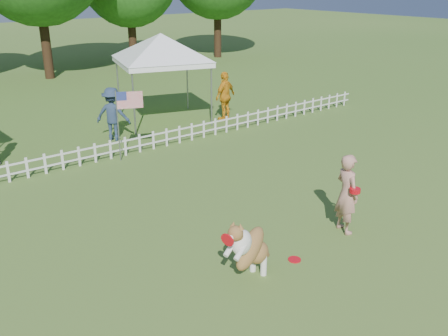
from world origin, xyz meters
The scene contains 9 objects.
ground centered at (0.00, 0.00, 0.00)m, with size 120.00×120.00×0.00m, color #31611E.
picket_fence centered at (0.00, 7.00, 0.30)m, with size 22.00×0.08×0.60m, color white, non-canonical shape.
handler centered at (1.66, -0.37, 0.88)m, with size 0.64×0.42×1.76m, color tan.
dog centered at (-1.19, -0.54, 0.66)m, with size 1.28×0.43×1.32m, color brown, non-canonical shape.
frisbee_on_turf centered at (-0.06, -0.57, 0.01)m, with size 0.25×0.25×0.02m, color red.
canopy_tent_right centered at (3.36, 9.75, 1.61)m, with size 3.11×3.11×3.21m, color white, non-canonical shape.
flag_pole centered at (-0.09, 6.69, 1.07)m, with size 0.82×0.09×2.14m, color gray, non-canonical shape.
spectator_b centered at (0.71, 8.69, 0.90)m, with size 1.16×0.67×1.80m, color #25344F.
spectator_c centered at (5.26, 8.36, 0.94)m, with size 1.10×0.46×1.87m, color orange.
Camera 1 is at (-6.40, -6.38, 5.19)m, focal length 40.00 mm.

